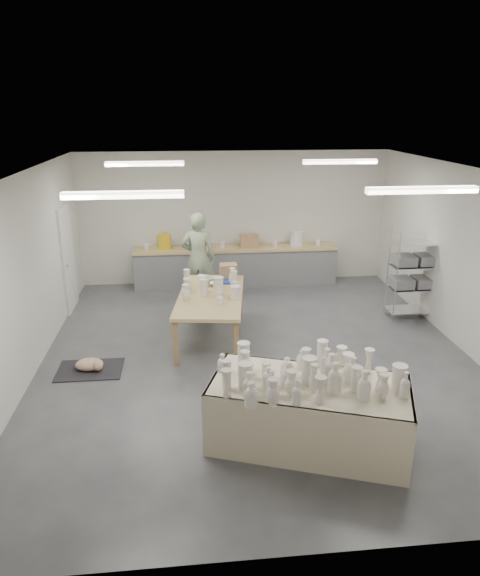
{
  "coord_description": "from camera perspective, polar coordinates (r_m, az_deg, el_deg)",
  "views": [
    {
      "loc": [
        -1.07,
        -7.55,
        3.89
      ],
      "look_at": [
        -0.24,
        0.47,
        1.05
      ],
      "focal_mm": 32.0,
      "sensor_mm": 36.0,
      "label": 1
    }
  ],
  "objects": [
    {
      "name": "cat",
      "position": [
        8.41,
        -16.28,
        -8.14
      ],
      "size": [
        0.46,
        0.35,
        0.18
      ],
      "rotation": [
        0.0,
        0.0,
        -0.12
      ],
      "color": "white",
      "rests_on": "rug"
    },
    {
      "name": "rug",
      "position": [
        8.47,
        -16.33,
        -8.72
      ],
      "size": [
        1.0,
        0.7,
        0.02
      ],
      "primitive_type": "cube",
      "color": "black",
      "rests_on": "ground"
    },
    {
      "name": "room",
      "position": [
        7.91,
        1.23,
        5.99
      ],
      "size": [
        8.0,
        8.02,
        3.0
      ],
      "color": "#424449",
      "rests_on": "ground"
    },
    {
      "name": "wire_shelf",
      "position": [
        10.36,
        18.72,
        1.67
      ],
      "size": [
        0.88,
        0.48,
        1.8
      ],
      "color": "silver",
      "rests_on": "ground"
    },
    {
      "name": "potter",
      "position": [
        10.59,
        -4.65,
        3.3
      ],
      "size": [
        0.76,
        0.55,
        1.93
      ],
      "primitive_type": "imported",
      "rotation": [
        0.0,
        0.0,
        3.01
      ],
      "color": "#94A983",
      "rests_on": "ground"
    },
    {
      "name": "work_table",
      "position": [
        9.04,
        -3.01,
        -0.48
      ],
      "size": [
        1.37,
        2.32,
        1.17
      ],
      "rotation": [
        0.0,
        0.0,
        -0.13
      ],
      "color": "tan",
      "rests_on": "ground"
    },
    {
      "name": "red_stool",
      "position": [
        11.05,
        -4.6,
        0.4
      ],
      "size": [
        0.47,
        0.47,
        0.34
      ],
      "rotation": [
        0.0,
        0.0,
        0.37
      ],
      "color": "#A11D17",
      "rests_on": "ground"
    },
    {
      "name": "drying_table",
      "position": [
        6.37,
        7.56,
        -13.31
      ],
      "size": [
        2.57,
        1.87,
        1.19
      ],
      "rotation": [
        0.0,
        0.0,
        -0.34
      ],
      "color": "olive",
      "rests_on": "ground"
    },
    {
      "name": "back_counter",
      "position": [
        11.79,
        -0.52,
        2.61
      ],
      "size": [
        4.6,
        0.6,
        1.24
      ],
      "color": "tan",
      "rests_on": "ground"
    }
  ]
}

